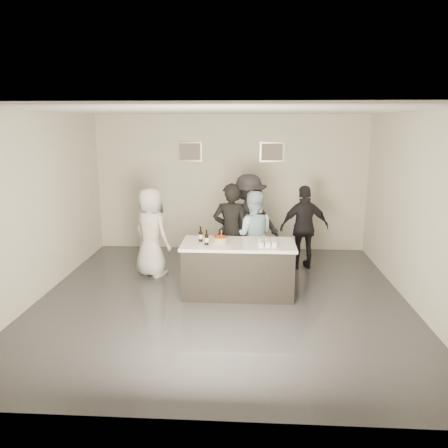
# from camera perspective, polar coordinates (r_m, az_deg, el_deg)

# --- Properties ---
(floor) EXTENTS (6.00, 6.00, 0.00)m
(floor) POSITION_cam_1_polar(r_m,az_deg,el_deg) (7.26, -0.24, -9.77)
(floor) COLOR #3D3D42
(floor) RESTS_ON ground
(ceiling) EXTENTS (6.00, 6.00, 0.00)m
(ceiling) POSITION_cam_1_polar(r_m,az_deg,el_deg) (6.69, -0.27, 14.61)
(ceiling) COLOR white
(wall_back) EXTENTS (6.00, 0.04, 3.00)m
(wall_back) POSITION_cam_1_polar(r_m,az_deg,el_deg) (9.78, 0.88, 5.32)
(wall_back) COLOR beige
(wall_back) RESTS_ON ground
(wall_front) EXTENTS (6.00, 0.04, 3.00)m
(wall_front) POSITION_cam_1_polar(r_m,az_deg,el_deg) (3.93, -3.08, -6.60)
(wall_front) COLOR beige
(wall_front) RESTS_ON ground
(wall_left) EXTENTS (0.04, 6.00, 3.00)m
(wall_left) POSITION_cam_1_polar(r_m,az_deg,el_deg) (7.62, -23.39, 2.02)
(wall_left) COLOR beige
(wall_left) RESTS_ON ground
(wall_right) EXTENTS (0.04, 6.00, 3.00)m
(wall_right) POSITION_cam_1_polar(r_m,az_deg,el_deg) (7.28, 24.05, 1.47)
(wall_right) COLOR beige
(wall_right) RESTS_ON ground
(picture_left) EXTENTS (0.54, 0.04, 0.44)m
(picture_left) POSITION_cam_1_polar(r_m,az_deg,el_deg) (9.76, -4.47, 9.40)
(picture_left) COLOR #B2B2B7
(picture_left) RESTS_ON wall_back
(picture_right) EXTENTS (0.54, 0.04, 0.44)m
(picture_right) POSITION_cam_1_polar(r_m,az_deg,el_deg) (9.68, 6.29, 9.33)
(picture_right) COLOR #B2B2B7
(picture_right) RESTS_ON wall_back
(bar_counter) EXTENTS (1.86, 0.86, 0.90)m
(bar_counter) POSITION_cam_1_polar(r_m,az_deg,el_deg) (7.30, 1.86, -5.87)
(bar_counter) COLOR white
(bar_counter) RESTS_ON ground
(cake) EXTENTS (0.24, 0.24, 0.08)m
(cake) POSITION_cam_1_polar(r_m,az_deg,el_deg) (7.18, -0.51, -2.13)
(cake) COLOR orange
(cake) RESTS_ON bar_counter
(beer_bottle_a) EXTENTS (0.07, 0.07, 0.26)m
(beer_bottle_a) POSITION_cam_1_polar(r_m,az_deg,el_deg) (7.23, -3.07, -1.29)
(beer_bottle_a) COLOR black
(beer_bottle_a) RESTS_ON bar_counter
(beer_bottle_b) EXTENTS (0.07, 0.07, 0.26)m
(beer_bottle_b) POSITION_cam_1_polar(r_m,az_deg,el_deg) (7.02, -2.28, -1.72)
(beer_bottle_b) COLOR black
(beer_bottle_b) RESTS_ON bar_counter
(tumbler_cluster) EXTENTS (0.30, 0.30, 0.08)m
(tumbler_cluster) POSITION_cam_1_polar(r_m,az_deg,el_deg) (7.05, 5.70, -2.47)
(tumbler_cluster) COLOR orange
(tumbler_cluster) RESTS_ON bar_counter
(candles) EXTENTS (0.24, 0.08, 0.01)m
(candles) POSITION_cam_1_polar(r_m,az_deg,el_deg) (6.88, -0.33, -3.11)
(candles) COLOR pink
(candles) RESTS_ON bar_counter
(person_main_black) EXTENTS (0.66, 0.44, 1.79)m
(person_main_black) POSITION_cam_1_polar(r_m,az_deg,el_deg) (7.87, 0.93, -1.08)
(person_main_black) COLOR black
(person_main_black) RESTS_ON ground
(person_main_blue) EXTENTS (0.80, 0.62, 1.64)m
(person_main_blue) POSITION_cam_1_polar(r_m,az_deg,el_deg) (8.01, 3.75, -1.43)
(person_main_blue) COLOR silver
(person_main_blue) RESTS_ON ground
(person_guest_left) EXTENTS (0.97, 0.91, 1.67)m
(person_guest_left) POSITION_cam_1_polar(r_m,az_deg,el_deg) (8.23, -9.49, -1.07)
(person_guest_left) COLOR silver
(person_guest_left) RESTS_ON ground
(person_guest_right) EXTENTS (1.02, 0.56, 1.65)m
(person_guest_right) POSITION_cam_1_polar(r_m,az_deg,el_deg) (8.68, 10.46, -0.43)
(person_guest_right) COLOR black
(person_guest_right) RESTS_ON ground
(person_guest_back) EXTENTS (1.24, 0.76, 1.87)m
(person_guest_back) POSITION_cam_1_polar(r_m,az_deg,el_deg) (8.51, 3.18, 0.25)
(person_guest_back) COLOR #252329
(person_guest_back) RESTS_ON ground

